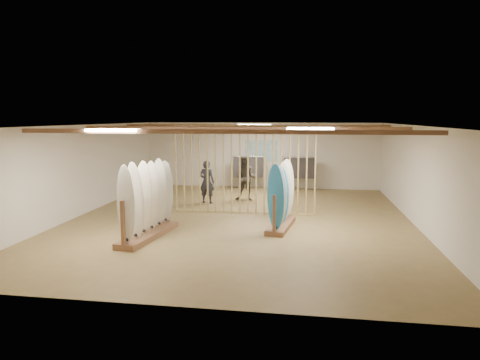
# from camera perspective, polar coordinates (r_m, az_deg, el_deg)

# --- Properties ---
(floor) EXTENTS (12.00, 12.00, 0.00)m
(floor) POSITION_cam_1_polar(r_m,az_deg,el_deg) (12.82, -0.00, -5.31)
(floor) COLOR olive
(floor) RESTS_ON ground
(ceiling) EXTENTS (12.00, 12.00, 0.00)m
(ceiling) POSITION_cam_1_polar(r_m,az_deg,el_deg) (12.46, -0.00, 7.30)
(ceiling) COLOR gray
(ceiling) RESTS_ON ground
(wall_back) EXTENTS (12.00, 0.00, 12.00)m
(wall_back) POSITION_cam_1_polar(r_m,az_deg,el_deg) (18.48, 2.83, 3.30)
(wall_back) COLOR silver
(wall_back) RESTS_ON ground
(wall_front) EXTENTS (12.00, 0.00, 12.00)m
(wall_front) POSITION_cam_1_polar(r_m,az_deg,el_deg) (6.79, -7.74, -5.66)
(wall_front) COLOR silver
(wall_front) RESTS_ON ground
(wall_left) EXTENTS (0.00, 12.00, 12.00)m
(wall_left) POSITION_cam_1_polar(r_m,az_deg,el_deg) (14.20, -20.37, 1.25)
(wall_left) COLOR silver
(wall_left) RESTS_ON ground
(wall_right) EXTENTS (0.00, 12.00, 12.00)m
(wall_right) POSITION_cam_1_polar(r_m,az_deg,el_deg) (12.80, 22.71, 0.39)
(wall_right) COLOR silver
(wall_right) RESTS_ON ground
(ceiling_slats) EXTENTS (9.50, 6.12, 0.10)m
(ceiling_slats) POSITION_cam_1_polar(r_m,az_deg,el_deg) (12.46, -0.00, 6.93)
(ceiling_slats) COLOR brown
(ceiling_slats) RESTS_ON ground
(light_panels) EXTENTS (1.20, 0.35, 0.06)m
(light_panels) POSITION_cam_1_polar(r_m,az_deg,el_deg) (12.46, -0.00, 7.02)
(light_panels) COLOR white
(light_panels) RESTS_ON ground
(bamboo_partition) EXTENTS (4.45, 0.05, 2.78)m
(bamboo_partition) POSITION_cam_1_polar(r_m,az_deg,el_deg) (13.35, 0.52, 1.35)
(bamboo_partition) COLOR tan
(bamboo_partition) RESTS_ON ground
(poster) EXTENTS (1.40, 0.03, 0.90)m
(poster) POSITION_cam_1_polar(r_m,az_deg,el_deg) (18.44, 2.83, 3.92)
(poster) COLOR teal
(poster) RESTS_ON ground
(rack_left) EXTENTS (0.85, 2.47, 1.95)m
(rack_left) POSITION_cam_1_polar(r_m,az_deg,el_deg) (11.08, -12.20, -4.15)
(rack_left) COLOR brown
(rack_left) RESTS_ON floor
(rack_right) EXTENTS (0.75, 1.94, 1.80)m
(rack_right) POSITION_cam_1_polar(r_m,az_deg,el_deg) (11.80, 5.51, -3.50)
(rack_right) COLOR brown
(rack_right) RESTS_ON floor
(clothing_rack_a) EXTENTS (1.34, 0.53, 1.45)m
(clothing_rack_a) POSITION_cam_1_polar(r_m,az_deg,el_deg) (17.99, 1.10, 1.71)
(clothing_rack_a) COLOR silver
(clothing_rack_a) RESTS_ON floor
(clothing_rack_b) EXTENTS (1.36, 0.45, 1.46)m
(clothing_rack_b) POSITION_cam_1_polar(r_m,az_deg,el_deg) (17.83, 7.86, 1.59)
(clothing_rack_b) COLOR silver
(clothing_rack_b) RESTS_ON floor
(shopper_a) EXTENTS (0.68, 0.51, 1.73)m
(shopper_a) POSITION_cam_1_polar(r_m,az_deg,el_deg) (15.16, -4.45, 0.13)
(shopper_a) COLOR #282930
(shopper_a) RESTS_ON floor
(shopper_b) EXTENTS (0.95, 0.77, 1.88)m
(shopper_b) POSITION_cam_1_polar(r_m,az_deg,el_deg) (15.60, 0.79, 0.68)
(shopper_b) COLOR #3F3931
(shopper_b) RESTS_ON floor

